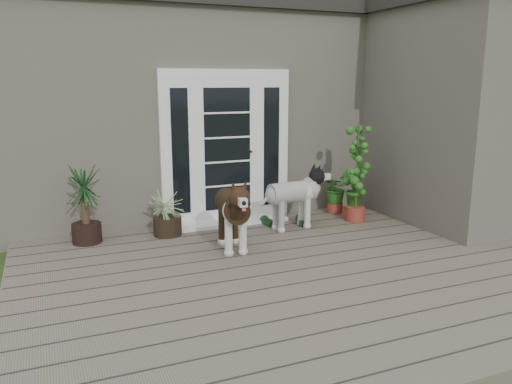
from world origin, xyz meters
name	(u,v)px	position (x,y,z in m)	size (l,w,h in m)	color
deck	(312,273)	(0.00, 0.40, 0.06)	(6.20, 4.60, 0.12)	#6B5B4C
house_main	(198,113)	(0.00, 4.65, 1.55)	(7.40, 4.00, 3.10)	#665E54
roof_main	(196,16)	(0.00, 4.65, 3.20)	(7.60, 4.20, 0.20)	#2D2826
house_wing	(455,121)	(2.90, 1.50, 1.55)	(1.60, 2.40, 3.10)	#665E54
door_unit	(226,147)	(-0.20, 2.60, 1.19)	(1.90, 0.14, 2.15)	white
door_step	(232,221)	(-0.20, 2.40, 0.14)	(1.60, 0.40, 0.05)	white
brindle_dog	(232,218)	(-0.59, 1.32, 0.52)	(0.41, 0.95, 0.79)	#302111
white_dog	(292,202)	(0.47, 1.83, 0.50)	(0.39, 0.90, 0.75)	silver
spider_plant	(167,211)	(-1.18, 2.20, 0.45)	(0.62, 0.62, 0.66)	#88AF6B
yucca	(85,204)	(-2.18, 2.27, 0.61)	(0.68, 0.68, 0.99)	black
herb_a	(335,195)	(1.47, 2.34, 0.41)	(0.45, 0.45, 0.57)	#2A5F1B
herb_b	(352,201)	(1.52, 1.97, 0.39)	(0.35, 0.35, 0.53)	#235919
herb_c	(378,188)	(2.30, 2.40, 0.43)	(0.40, 0.40, 0.62)	#215518
sapling	(357,171)	(1.50, 1.83, 0.86)	(0.44, 0.44, 1.48)	#285719
clog_left	(268,222)	(0.24, 2.13, 0.17)	(0.15, 0.32, 0.10)	black
clog_right	(301,221)	(0.70, 1.98, 0.17)	(0.16, 0.34, 0.10)	black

